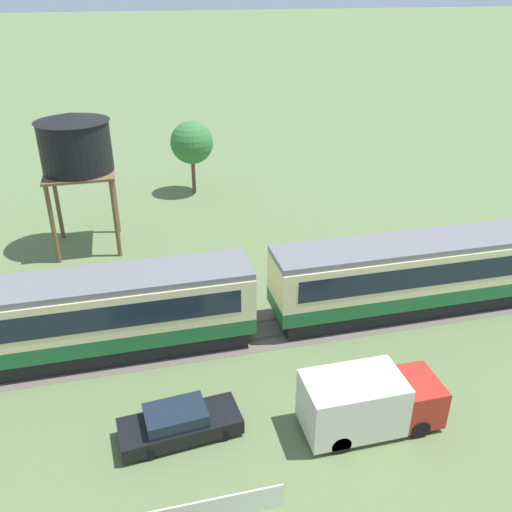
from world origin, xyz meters
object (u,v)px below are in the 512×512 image
passenger_train (267,291)px  parked_car_black (179,423)px  delivery_truck_red (368,402)px  yard_tree_1 (192,143)px  water_tower (75,145)px

passenger_train → parked_car_black: (-5.18, -6.17, -1.63)m
passenger_train → delivery_truck_red: passenger_train is taller
passenger_train → parked_car_black: bearing=-130.0°
parked_car_black → yard_tree_1: (4.38, 26.76, 3.60)m
water_tower → yard_tree_1: size_ratio=1.49×
yard_tree_1 → delivery_truck_red: bearing=-84.1°
passenger_train → parked_car_black: passenger_train is taller
passenger_train → yard_tree_1: 20.70m
water_tower → passenger_train: bearing=-53.5°
water_tower → parked_car_black: water_tower is taller
yard_tree_1 → passenger_train: bearing=-87.8°
passenger_train → yard_tree_1: yard_tree_1 is taller
passenger_train → water_tower: size_ratio=8.72×
water_tower → delivery_truck_red: (11.07, -19.56, -5.66)m
passenger_train → delivery_truck_red: (2.10, -7.43, -1.01)m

